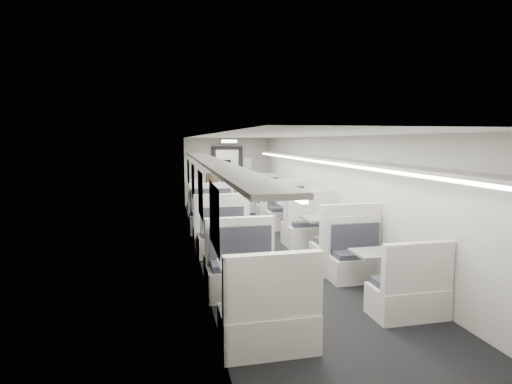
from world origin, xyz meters
name	(u,v)px	position (x,y,z in m)	size (l,w,h in m)	color
room	(267,193)	(0.00, 0.00, 1.20)	(3.24, 12.24, 2.64)	black
booth_left_a	(206,207)	(-1.00, 3.52, 0.37)	(1.01, 2.06, 1.10)	silver
booth_left_b	(216,223)	(-1.00, 0.91, 0.41)	(1.14, 2.31, 1.23)	silver
booth_left_c	(229,247)	(-1.00, -1.08, 0.37)	(1.01, 2.04, 1.09)	silver
booth_left_d	(253,289)	(-1.00, -3.27, 0.39)	(1.07, 2.16, 1.16)	silver
booth_right_a	(270,202)	(1.00, 3.67, 0.41)	(1.12, 2.28, 1.22)	silver
booth_right_b	(297,219)	(1.00, 0.97, 0.41)	(1.14, 2.31, 1.23)	silver
booth_right_c	(327,237)	(1.00, -0.92, 0.42)	(1.15, 2.34, 1.25)	silver
booth_right_d	(380,273)	(1.00, -2.94, 0.35)	(0.97, 1.96, 1.05)	silver
passenger	(214,191)	(-0.77, 3.41, 0.86)	(0.62, 0.41, 1.71)	black
window_a	(188,174)	(-1.49, 3.40, 1.35)	(0.02, 1.18, 0.84)	black
window_b	(193,182)	(-1.49, 1.20, 1.35)	(0.02, 1.18, 0.84)	black
window_c	(201,194)	(-1.49, -1.00, 1.35)	(0.02, 1.18, 0.84)	black
window_d	(214,217)	(-1.49, -3.20, 1.35)	(0.02, 1.18, 0.84)	black
luggage_rack_left	(210,161)	(-1.24, -0.30, 1.92)	(0.46, 10.40, 0.09)	silver
luggage_rack_right	(328,159)	(1.24, -0.30, 1.92)	(0.46, 10.40, 0.09)	silver
vestibule_door	(227,176)	(0.00, 5.93, 1.04)	(1.10, 0.13, 2.10)	black
exit_sign	(229,141)	(0.00, 5.44, 2.28)	(0.62, 0.12, 0.16)	black
wall_notice	(248,163)	(0.75, 5.92, 1.50)	(0.32, 0.02, 0.40)	white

